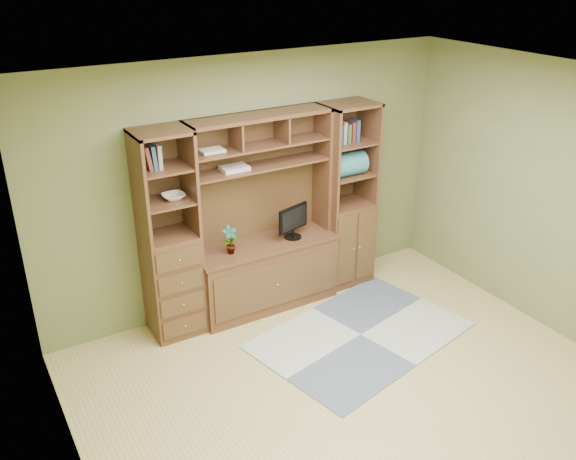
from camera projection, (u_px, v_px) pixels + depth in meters
room at (372, 262)px, 4.65m from camera, size 4.60×4.10×2.64m
center_hutch at (265, 217)px, 6.13m from camera, size 1.54×0.53×2.05m
left_tower at (169, 237)px, 5.70m from camera, size 0.50×0.45×2.05m
right_tower at (346, 196)px, 6.63m from camera, size 0.55×0.45×2.05m
rug at (361, 335)px, 6.02m from camera, size 2.26×1.75×0.01m
monitor at (293, 216)px, 6.26m from camera, size 0.43×0.28×0.49m
orchid at (230, 240)px, 5.97m from camera, size 0.16×0.11×0.30m
magazines at (234, 168)px, 5.85m from camera, size 0.26×0.19×0.04m
bowl at (173, 197)px, 5.57m from camera, size 0.21×0.21×0.05m
blanket_teal at (346, 164)px, 6.40m from camera, size 0.43×0.25×0.25m
blanket_red at (353, 161)px, 6.61m from camera, size 0.32×0.18×0.18m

